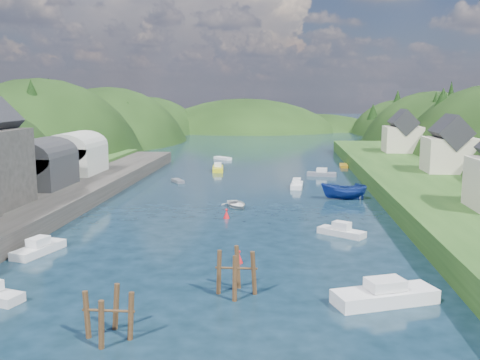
# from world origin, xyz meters

# --- Properties ---
(ground) EXTENTS (600.00, 600.00, 0.00)m
(ground) POSITION_xyz_m (0.00, 50.00, 0.00)
(ground) COLOR black
(ground) RESTS_ON ground
(hillside_left) EXTENTS (44.00, 245.56, 52.00)m
(hillside_left) POSITION_xyz_m (-45.00, 75.00, -8.03)
(hillside_left) COLOR black
(hillside_left) RESTS_ON ground
(far_hills) EXTENTS (103.00, 68.00, 44.00)m
(far_hills) POSITION_xyz_m (1.22, 174.01, -10.80)
(far_hills) COLOR black
(far_hills) RESTS_ON ground
(hill_trees) EXTENTS (92.09, 147.55, 12.24)m
(hill_trees) POSITION_xyz_m (-0.63, 64.04, 11.14)
(hill_trees) COLOR black
(hill_trees) RESTS_ON ground
(quay_left) EXTENTS (12.00, 110.00, 2.00)m
(quay_left) POSITION_xyz_m (-24.00, 20.00, 1.00)
(quay_left) COLOR #2D2B28
(quay_left) RESTS_ON ground
(boat_sheds) EXTENTS (7.00, 21.00, 7.50)m
(boat_sheds) POSITION_xyz_m (-26.00, 39.00, 5.27)
(boat_sheds) COLOR #2D2D30
(boat_sheds) RESTS_ON quay_left
(terrace_right) EXTENTS (16.00, 120.00, 2.40)m
(terrace_right) POSITION_xyz_m (25.00, 40.00, 1.20)
(terrace_right) COLOR #234719
(terrace_right) RESTS_ON ground
(right_bank_cottages) EXTENTS (9.00, 59.24, 8.41)m
(right_bank_cottages) POSITION_xyz_m (28.00, 48.33, 5.84)
(right_bank_cottages) COLOR beige
(right_bank_cottages) RESTS_ON terrace_right
(piling_cluster_near) EXTENTS (3.00, 2.82, 3.36)m
(piling_cluster_near) POSITION_xyz_m (-4.74, -3.99, 1.11)
(piling_cluster_near) COLOR #382314
(piling_cluster_near) RESTS_ON ground
(piling_cluster_far) EXTENTS (2.90, 2.74, 3.70)m
(piling_cluster_far) POSITION_xyz_m (1.80, 3.36, 1.28)
(piling_cluster_far) COLOR #382314
(piling_cluster_far) RESTS_ON ground
(channel_buoy_near) EXTENTS (0.70, 0.70, 1.10)m
(channel_buoy_near) POSITION_xyz_m (1.38, 10.22, 0.48)
(channel_buoy_near) COLOR red
(channel_buoy_near) RESTS_ON ground
(channel_buoy_far) EXTENTS (0.70, 0.70, 1.10)m
(channel_buoy_far) POSITION_xyz_m (-1.33, 25.96, 0.48)
(channel_buoy_far) COLOR red
(channel_buoy_far) RESTS_ON ground
(moored_boats) EXTENTS (34.55, 100.00, 2.31)m
(moored_boats) POSITION_xyz_m (1.51, 21.38, 0.65)
(moored_boats) COLOR slate
(moored_boats) RESTS_ON ground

